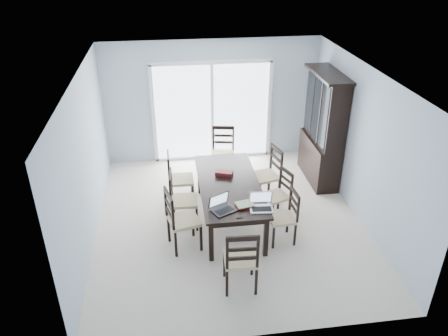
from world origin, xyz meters
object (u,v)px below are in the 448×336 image
Objects in this scene: china_hutch at (323,130)px; cell_phone at (239,217)px; laptop_silver at (262,206)px; hot_tub at (173,119)px; chair_left_near at (177,214)px; laptop_dark at (224,208)px; dining_table at (229,187)px; chair_left_far at (175,173)px; chair_right_near at (287,211)px; chair_right_mid at (281,189)px; chair_right_far at (270,168)px; chair_end_near at (241,255)px; chair_end_far at (223,146)px; game_box at (224,173)px; chair_left_mid at (178,194)px.

cell_phone is at bearing -131.96° from china_hutch.
hot_tub is at bearing 109.76° from laptop_silver.
china_hutch is at bearing 108.75° from chair_left_near.
laptop_dark is (0.70, -0.18, 0.17)m from chair_left_near.
dining_table is 1.16× the size of hot_tub.
chair_left_far reaches higher than chair_right_near.
chair_left_far is at bearing 140.19° from dining_table.
china_hutch is 1.72m from chair_right_mid.
dining_table is 1.08m from chair_right_far.
chair_right_near is 1.30m from chair_right_far.
chair_end_far is at bearing 89.39° from chair_end_near.
chair_left_far is at bearing 87.08° from laptop_dark.
china_hutch is 3.50m from chair_left_near.
hot_tub reaches higher than cell_phone.
game_box is at bearing 114.96° from laptop_silver.
chair_end_far is 12.32× the size of cell_phone.
chair_right_mid is 3.97m from hot_tub.
chair_left_mid is 3.96× the size of game_box.
chair_right_mid is 2.74× the size of laptop_silver.
chair_left_far is at bearing 112.30° from cell_phone.
chair_left_mid is 1.06m from laptop_dark.
laptop_dark is (0.68, -1.53, 0.20)m from chair_left_far.
china_hutch is at bearing -39.82° from hot_tub.
laptop_dark is (-1.06, -1.45, 0.18)m from chair_right_far.
laptop_silver is (-0.47, -0.19, 0.25)m from chair_right_near.
chair_left_mid reaches higher than cell_phone.
laptop_dark reaches higher than game_box.
dining_table is 1.70m from chair_end_far.
game_box is (0.81, 0.29, 0.17)m from chair_left_mid.
chair_left_mid is 1.86m from chair_end_near.
chair_right_far reaches higher than laptop_silver.
dining_table is 1.89× the size of chair_left_mid.
chair_right_far and chair_end_far have the same top height.
game_box is at bearing 97.46° from chair_right_far.
chair_left_mid is 0.61× the size of hot_tub.
dining_table is 1.69m from chair_end_near.
chair_right_mid reaches higher than hot_tub.
laptop_dark is at bearing -81.95° from hot_tub.
chair_left_mid is (0.04, 0.62, -0.02)m from chair_left_near.
chair_end_near is at bearing -113.35° from laptop_silver.
chair_left_far is 0.95m from game_box.
dining_table is at bearing 95.77° from chair_end_far.
chair_left_far reaches higher than laptop_silver.
chair_left_far reaches higher than game_box.
chair_right_far is 3.42m from hot_tub.
laptop_dark reaches higher than hot_tub.
hot_tub is at bearing -176.88° from chair_left_mid.
chair_end_far is (0.13, 1.70, -0.05)m from dining_table.
chair_end_far is (-1.90, 0.45, -0.45)m from china_hutch.
chair_right_near reaches higher than laptop_dark.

